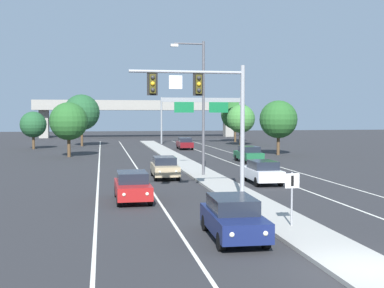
{
  "coord_description": "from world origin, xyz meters",
  "views": [
    {
      "loc": [
        -7.7,
        -13.1,
        4.68
      ],
      "look_at": [
        -3.2,
        11.5,
        3.2
      ],
      "focal_mm": 46.2,
      "sensor_mm": 36.0,
      "label": 1
    }
  ],
  "objects_px": {
    "median_sign_post": "(292,191)",
    "car_receding_green": "(249,154)",
    "car_receding_white": "(262,172)",
    "tree_far_right_b": "(241,119)",
    "car_receding_darkred": "(185,143)",
    "tree_far_right_c": "(278,119)",
    "car_oncoming_red": "(132,186)",
    "car_oncoming_navy": "(233,217)",
    "tree_far_right_a": "(235,115)",
    "overhead_signal_mast": "(207,104)",
    "highway_sign_gantry": "(201,106)",
    "car_oncoming_tan": "(165,167)",
    "tree_far_left_c": "(82,112)",
    "tree_far_left_b": "(33,125)",
    "tree_far_left_a": "(69,121)",
    "street_lamp_median": "(200,100)"
  },
  "relations": [
    {
      "from": "overhead_signal_mast",
      "to": "car_receding_white",
      "type": "xyz_separation_m",
      "value": [
        5.13,
        6.14,
        -4.47
      ]
    },
    {
      "from": "car_receding_darkred",
      "to": "tree_far_right_c",
      "type": "xyz_separation_m",
      "value": [
        9.14,
        -11.37,
        3.33
      ]
    },
    {
      "from": "car_oncoming_red",
      "to": "car_oncoming_tan",
      "type": "xyz_separation_m",
      "value": [
        2.94,
        9.34,
        0.0
      ]
    },
    {
      "from": "car_receding_darkred",
      "to": "tree_far_left_c",
      "type": "relative_size",
      "value": 0.58
    },
    {
      "from": "overhead_signal_mast",
      "to": "car_oncoming_tan",
      "type": "bearing_deg",
      "value": 95.76
    },
    {
      "from": "tree_far_left_b",
      "to": "tree_far_left_c",
      "type": "bearing_deg",
      "value": 39.89
    },
    {
      "from": "car_receding_darkred",
      "to": "tree_far_right_b",
      "type": "relative_size",
      "value": 0.72
    },
    {
      "from": "car_oncoming_navy",
      "to": "tree_far_right_a",
      "type": "relative_size",
      "value": 0.63
    },
    {
      "from": "tree_far_right_c",
      "to": "tree_far_right_a",
      "type": "relative_size",
      "value": 0.89
    },
    {
      "from": "car_receding_green",
      "to": "tree_far_left_c",
      "type": "bearing_deg",
      "value": 121.2
    },
    {
      "from": "tree_far_right_c",
      "to": "car_receding_darkred",
      "type": "bearing_deg",
      "value": 128.79
    },
    {
      "from": "tree_far_left_b",
      "to": "tree_far_left_a",
      "type": "bearing_deg",
      "value": -68.18
    },
    {
      "from": "car_receding_white",
      "to": "tree_far_right_b",
      "type": "bearing_deg",
      "value": 75.97
    },
    {
      "from": "tree_far_left_b",
      "to": "car_oncoming_navy",
      "type": "bearing_deg",
      "value": -74.96
    },
    {
      "from": "median_sign_post",
      "to": "car_receding_darkred",
      "type": "distance_m",
      "value": 47.24
    },
    {
      "from": "car_oncoming_red",
      "to": "car_receding_darkred",
      "type": "xyz_separation_m",
      "value": [
        9.47,
        39.24,
        0.0
      ]
    },
    {
      "from": "tree_far_left_b",
      "to": "car_receding_green",
      "type": "bearing_deg",
      "value": -44.66
    },
    {
      "from": "car_oncoming_navy",
      "to": "tree_far_right_c",
      "type": "xyz_separation_m",
      "value": [
        15.37,
        36.8,
        3.33
      ]
    },
    {
      "from": "tree_far_left_a",
      "to": "median_sign_post",
      "type": "bearing_deg",
      "value": -73.26
    },
    {
      "from": "car_receding_green",
      "to": "highway_sign_gantry",
      "type": "relative_size",
      "value": 0.34
    },
    {
      "from": "street_lamp_median",
      "to": "car_oncoming_navy",
      "type": "height_order",
      "value": "street_lamp_median"
    },
    {
      "from": "car_oncoming_navy",
      "to": "highway_sign_gantry",
      "type": "xyz_separation_m",
      "value": [
        11.06,
        60.77,
        5.34
      ]
    },
    {
      "from": "tree_far_right_b",
      "to": "tree_far_left_a",
      "type": "distance_m",
      "value": 29.64
    },
    {
      "from": "car_oncoming_red",
      "to": "overhead_signal_mast",
      "type": "bearing_deg",
      "value": -12.49
    },
    {
      "from": "tree_far_left_c",
      "to": "tree_far_right_b",
      "type": "relative_size",
      "value": 1.24
    },
    {
      "from": "car_receding_white",
      "to": "median_sign_post",
      "type": "bearing_deg",
      "value": -103.32
    },
    {
      "from": "tree_far_right_a",
      "to": "car_receding_green",
      "type": "bearing_deg",
      "value": -103.28
    },
    {
      "from": "median_sign_post",
      "to": "car_receding_green",
      "type": "distance_m",
      "value": 28.85
    },
    {
      "from": "highway_sign_gantry",
      "to": "tree_far_right_c",
      "type": "distance_m",
      "value": 24.43
    },
    {
      "from": "car_oncoming_red",
      "to": "tree_far_right_c",
      "type": "distance_m",
      "value": 33.68
    },
    {
      "from": "car_receding_darkred",
      "to": "tree_far_left_c",
      "type": "distance_m",
      "value": 17.41
    },
    {
      "from": "highway_sign_gantry",
      "to": "tree_far_right_b",
      "type": "height_order",
      "value": "highway_sign_gantry"
    },
    {
      "from": "tree_far_left_b",
      "to": "tree_far_right_b",
      "type": "xyz_separation_m",
      "value": [
        30.12,
        2.65,
        0.72
      ]
    },
    {
      "from": "car_oncoming_navy",
      "to": "tree_far_right_b",
      "type": "xyz_separation_m",
      "value": [
        16.06,
        54.99,
        3.25
      ]
    },
    {
      "from": "car_oncoming_navy",
      "to": "tree_far_right_b",
      "type": "bearing_deg",
      "value": 73.72
    },
    {
      "from": "car_receding_green",
      "to": "tree_far_left_a",
      "type": "xyz_separation_m",
      "value": [
        -17.9,
        9.22,
        3.15
      ]
    },
    {
      "from": "car_oncoming_red",
      "to": "tree_far_right_c",
      "type": "bearing_deg",
      "value": 56.27
    },
    {
      "from": "car_oncoming_tan",
      "to": "median_sign_post",
      "type": "bearing_deg",
      "value": -79.93
    },
    {
      "from": "tree_far_right_b",
      "to": "tree_far_left_a",
      "type": "bearing_deg",
      "value": -145.81
    },
    {
      "from": "street_lamp_median",
      "to": "overhead_signal_mast",
      "type": "bearing_deg",
      "value": -99.34
    },
    {
      "from": "car_oncoming_red",
      "to": "tree_far_left_c",
      "type": "xyz_separation_m",
      "value": [
        -4.55,
        48.65,
        4.23
      ]
    },
    {
      "from": "car_receding_darkred",
      "to": "highway_sign_gantry",
      "type": "bearing_deg",
      "value": 69.02
    },
    {
      "from": "highway_sign_gantry",
      "to": "tree_far_right_a",
      "type": "relative_size",
      "value": 1.86
    },
    {
      "from": "car_oncoming_navy",
      "to": "car_oncoming_red",
      "type": "relative_size",
      "value": 1.01
    },
    {
      "from": "car_oncoming_tan",
      "to": "tree_far_right_b",
      "type": "bearing_deg",
      "value": 65.99
    },
    {
      "from": "overhead_signal_mast",
      "to": "tree_far_right_a",
      "type": "distance_m",
      "value": 59.18
    },
    {
      "from": "car_receding_green",
      "to": "tree_far_right_c",
      "type": "height_order",
      "value": "tree_far_right_c"
    },
    {
      "from": "street_lamp_median",
      "to": "tree_far_left_b",
      "type": "distance_m",
      "value": 37.71
    },
    {
      "from": "highway_sign_gantry",
      "to": "tree_far_left_a",
      "type": "relative_size",
      "value": 2.18
    },
    {
      "from": "median_sign_post",
      "to": "street_lamp_median",
      "type": "bearing_deg",
      "value": 90.99
    }
  ]
}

